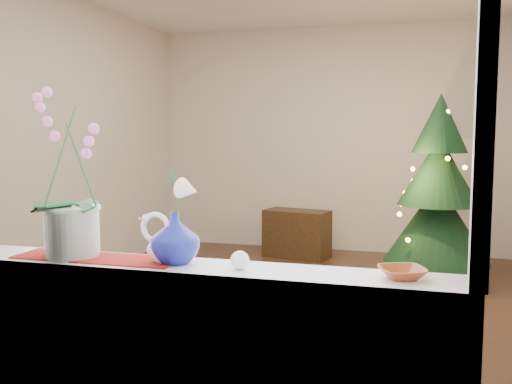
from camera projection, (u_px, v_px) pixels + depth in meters
ground at (300, 311)px, 4.61m from camera, size 5.00×5.00×0.00m
wall_back at (342, 140)px, 6.86m from camera, size 4.50×0.10×2.70m
wall_front at (167, 156)px, 2.07m from camera, size 4.50×0.10×2.70m
wall_left at (53, 142)px, 5.07m from camera, size 0.10×5.00×2.70m
windowsill at (182, 269)px, 2.24m from camera, size 2.20×0.26×0.04m
window_frame at (169, 60)px, 2.07m from camera, size 2.22×0.06×1.60m
runner at (97, 258)px, 2.34m from camera, size 0.70×0.20×0.01m
orchid_pot at (70, 173)px, 2.34m from camera, size 0.28×0.28×0.70m
swan at (167, 240)px, 2.24m from camera, size 0.23×0.11×0.19m
blue_vase at (175, 234)px, 2.25m from camera, size 0.23×0.23×0.23m
lily at (174, 182)px, 2.23m from camera, size 0.13×0.07×0.18m
paperweight at (240, 260)px, 2.15m from camera, size 0.07×0.07×0.07m
amber_dish at (402, 274)px, 2.02m from camera, size 0.18×0.18×0.03m
xmas_tree at (438, 190)px, 5.35m from camera, size 1.27×1.27×1.80m
side_table at (297, 234)px, 6.57m from camera, size 0.79×0.51×0.55m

